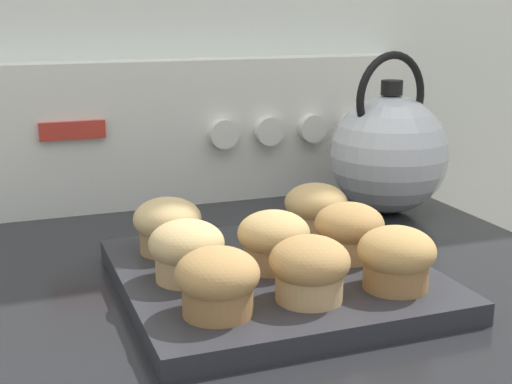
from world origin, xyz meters
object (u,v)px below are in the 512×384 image
Objects in this scene: muffin_r1_c1 at (272,240)px; muffin_r2_c0 at (168,225)px; muffin_r0_c0 at (217,281)px; muffin_r0_c2 at (396,258)px; tea_kettle at (389,152)px; muffin_r1_c0 at (187,250)px; muffin_r1_c2 at (349,231)px; muffin_r2_c2 at (316,209)px; muffin_r0_c1 at (306,269)px; muffin_pan at (273,278)px.

muffin_r1_c1 is 1.00× the size of muffin_r2_c0.
muffin_r0_c0 is 1.00× the size of muffin_r0_c2.
muffin_r0_c0 is at bearing -139.12° from tea_kettle.
muffin_r1_c0 and muffin_r1_c1 have the same top height.
muffin_r1_c1 is (-0.09, 0.09, 0.00)m from muffin_r0_c2.
muffin_r2_c2 is (0.00, 0.09, 0.00)m from muffin_r1_c2.
muffin_r2_c2 is (0.09, 0.18, 0.00)m from muffin_r0_c1.
muffin_r0_c1 and muffin_r2_c0 have the same top height.
muffin_r0_c1 is 0.12m from muffin_r1_c0.
muffin_pan is 0.10m from muffin_r0_c1.
muffin_r2_c0 is at bearing 90.50° from muffin_r0_c0.
muffin_r0_c0 is at bearing -134.71° from muffin_pan.
muffin_r1_c2 is (0.09, 0.00, 0.04)m from muffin_pan.
tea_kettle reaches higher than muffin_r2_c0.
muffin_r2_c2 is at bearing 45.46° from muffin_pan.
muffin_r0_c2 is at bearing -44.98° from muffin_r2_c0.
muffin_r1_c1 is at bearing -179.68° from muffin_r1_c2.
muffin_r1_c1 is at bearing 0.30° from muffin_r1_c0.
muffin_r0_c1 and muffin_r2_c2 have the same top height.
muffin_r0_c0 is at bearing -152.74° from muffin_r1_c2.
muffin_r1_c2 is 1.00× the size of muffin_r2_c0.
muffin_r0_c2 and muffin_r2_c2 have the same top height.
muffin_r0_c1 and muffin_r0_c2 have the same top height.
muffin_r1_c0 is at bearing 153.50° from muffin_r0_c2.
muffin_r1_c1 is 0.09m from muffin_r1_c2.
muffin_r0_c2 is at bearing -1.58° from muffin_r0_c1.
muffin_r1_c0 and muffin_r1_c2 have the same top height.
muffin_pan is 4.15× the size of muffin_r0_c2.
muffin_r1_c1 is at bearing -44.94° from muffin_r2_c0.
muffin_pan is at bearing -0.45° from muffin_r1_c0.
muffin_r1_c2 is 0.20m from muffin_r2_c0.
muffin_r2_c0 is (0.00, 0.09, 0.00)m from muffin_r1_c0.
muffin_r0_c1 is 1.00× the size of muffin_r2_c0.
muffin_r1_c0 is 0.18m from muffin_r1_c2.
muffin_r1_c2 and muffin_r2_c0 have the same top height.
muffin_r0_c1 is 0.20m from muffin_r2_c0.
muffin_r1_c2 is (0.18, 0.00, 0.00)m from muffin_r1_c0.
muffin_pan is 0.13m from muffin_r2_c0.
muffin_r0_c1 is 0.09m from muffin_r1_c1.
muffin_r1_c0 is at bearing -179.70° from muffin_r1_c1.
muffin_r1_c0 is 0.41m from tea_kettle.
tea_kettle reaches higher than muffin_r2_c2.
muffin_r0_c0 is 1.00× the size of muffin_r2_c0.
muffin_r2_c0 is 0.33× the size of tea_kettle.
muffin_r1_c0 and muffin_r2_c2 have the same top height.
tea_kettle is (0.26, 0.21, 0.03)m from muffin_r1_c1.
muffin_r1_c2 is at bearing 44.60° from muffin_r0_c1.
muffin_r2_c2 is at bearing 62.50° from muffin_r0_c1.
muffin_r2_c2 is at bearing 89.81° from muffin_r0_c2.
tea_kettle is at bearing 48.77° from muffin_r0_c1.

